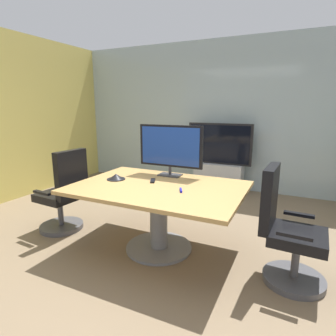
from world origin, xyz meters
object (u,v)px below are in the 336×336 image
(office_chair_right, at_px, (286,235))
(tv_monitor, at_px, (170,147))
(conference_table, at_px, (159,201))
(wall_display_unit, at_px, (219,169))
(office_chair_left, at_px, (64,197))
(conference_phone, at_px, (116,177))
(remote_control, at_px, (153,181))

(office_chair_right, relative_size, tv_monitor, 1.30)
(conference_table, distance_m, wall_display_unit, 2.46)
(office_chair_right, bearing_deg, office_chair_left, 94.79)
(office_chair_right, xyz_separation_m, wall_display_unit, (-1.31, 2.48, -0.01))
(office_chair_left, height_order, conference_phone, office_chair_left)
(office_chair_right, distance_m, conference_phone, 1.95)
(wall_display_unit, bearing_deg, office_chair_right, -62.12)
(conference_table, xyz_separation_m, tv_monitor, (-0.08, 0.48, 0.54))
(conference_table, height_order, office_chair_left, office_chair_left)
(tv_monitor, bearing_deg, office_chair_left, -155.93)
(remote_control, bearing_deg, conference_table, -66.29)
(tv_monitor, xyz_separation_m, conference_phone, (-0.51, -0.45, -0.33))
(office_chair_left, xyz_separation_m, office_chair_right, (2.68, 0.07, 0.00))
(conference_table, height_order, office_chair_right, office_chair_right)
(conference_table, relative_size, office_chair_right, 1.70)
(office_chair_left, distance_m, office_chair_right, 2.68)
(conference_phone, relative_size, remote_control, 1.29)
(conference_phone, bearing_deg, office_chair_right, -1.26)
(office_chair_right, bearing_deg, conference_phone, 92.06)
(office_chair_left, relative_size, office_chair_right, 1.00)
(conference_phone, bearing_deg, remote_control, 13.43)
(conference_table, height_order, remote_control, remote_control)
(conference_table, distance_m, remote_control, 0.27)
(tv_monitor, bearing_deg, wall_display_unit, 87.00)
(wall_display_unit, relative_size, conference_phone, 5.95)
(office_chair_left, height_order, tv_monitor, tv_monitor)
(conference_table, xyz_separation_m, office_chair_right, (1.34, -0.02, -0.12))
(tv_monitor, bearing_deg, office_chair_right, -19.31)
(office_chair_right, bearing_deg, remote_control, 87.61)
(office_chair_left, xyz_separation_m, wall_display_unit, (1.37, 2.55, -0.01))
(office_chair_left, bearing_deg, remote_control, 104.60)
(office_chair_right, height_order, tv_monitor, tv_monitor)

